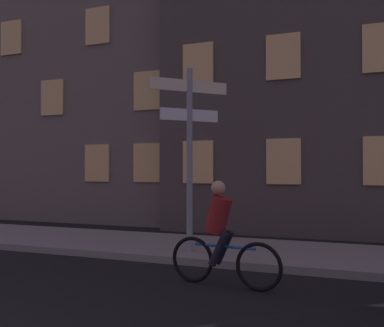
# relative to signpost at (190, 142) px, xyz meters

# --- Properties ---
(sidewalk_kerb) EXTENTS (40.00, 2.73, 0.14)m
(sidewalk_kerb) POSITION_rel_signpost_xyz_m (-0.99, 0.71, -2.27)
(sidewalk_kerb) COLOR gray
(sidewalk_kerb) RESTS_ON ground_plane
(signpost) EXTENTS (1.21, 1.21, 3.68)m
(signpost) POSITION_rel_signpost_xyz_m (0.00, 0.00, 0.00)
(signpost) COLOR gray
(signpost) RESTS_ON sidewalk_kerb
(cyclist) EXTENTS (1.81, 0.38, 1.61)m
(cyclist) POSITION_rel_signpost_xyz_m (1.20, -1.77, -1.59)
(cyclist) COLOR black
(cyclist) RESTS_ON ground_plane
(building_left_block) EXTENTS (8.97, 6.50, 16.43)m
(building_left_block) POSITION_rel_signpost_xyz_m (-6.49, 7.09, 5.88)
(building_left_block) COLOR #6B6056
(building_left_block) RESTS_ON ground_plane
(building_right_block) EXTENTS (11.93, 6.52, 14.04)m
(building_right_block) POSITION_rel_signpost_xyz_m (3.75, 6.55, 4.68)
(building_right_block) COLOR #4C443D
(building_right_block) RESTS_ON ground_plane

